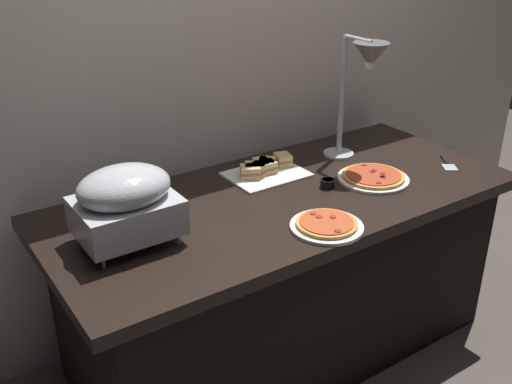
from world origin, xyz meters
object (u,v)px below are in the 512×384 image
object	(u,v)px
heat_lamp	(364,68)
sauce_cup_near	(328,183)
chafing_dish	(126,202)
pizza_plate_front	(373,177)
serving_spatula	(447,164)
pizza_plate_center	(327,225)
sandwich_platter	(264,169)

from	to	relation	value
heat_lamp	sauce_cup_near	xyz separation A→B (m)	(-0.27, -0.12, -0.41)
chafing_dish	heat_lamp	world-z (taller)	heat_lamp
chafing_dish	sauce_cup_near	bearing A→B (deg)	-2.47
chafing_dish	pizza_plate_front	world-z (taller)	chafing_dish
serving_spatula	heat_lamp	bearing A→B (deg)	144.41
chafing_dish	heat_lamp	distance (m)	1.15
heat_lamp	pizza_plate_front	bearing A→B (deg)	-111.82
serving_spatula	sauce_cup_near	bearing A→B (deg)	169.10
chafing_dish	pizza_plate_center	size ratio (longest dim) A/B	1.26
sandwich_platter	pizza_plate_center	bearing A→B (deg)	-99.83
heat_lamp	sauce_cup_near	bearing A→B (deg)	-156.68
pizza_plate_front	sauce_cup_near	size ratio (longest dim) A/B	5.10
sandwich_platter	sauce_cup_near	size ratio (longest dim) A/B	5.63
heat_lamp	serving_spatula	world-z (taller)	heat_lamp
pizza_plate_center	serving_spatula	distance (m)	0.84
chafing_dish	serving_spatula	size ratio (longest dim) A/B	2.07
sandwich_platter	pizza_plate_front	bearing A→B (deg)	-41.46
chafing_dish	sauce_cup_near	xyz separation A→B (m)	(0.84, -0.04, -0.13)
chafing_dish	sauce_cup_near	world-z (taller)	chafing_dish
heat_lamp	pizza_plate_front	distance (m)	0.45
chafing_dish	sandwich_platter	xyz separation A→B (m)	(0.70, 0.21, -0.13)
pizza_plate_center	sauce_cup_near	xyz separation A→B (m)	(0.23, 0.26, 0.01)
pizza_plate_front	serving_spatula	world-z (taller)	pizza_plate_front
heat_lamp	pizza_plate_center	xyz separation A→B (m)	(-0.50, -0.38, -0.42)
heat_lamp	sandwich_platter	size ratio (longest dim) A/B	1.67
heat_lamp	sandwich_platter	bearing A→B (deg)	162.21
chafing_dish	sandwich_platter	bearing A→B (deg)	16.85
heat_lamp	serving_spatula	bearing A→B (deg)	-35.59
chafing_dish	serving_spatula	bearing A→B (deg)	-6.00
pizza_plate_center	chafing_dish	bearing A→B (deg)	154.05
chafing_dish	sandwich_platter	size ratio (longest dim) A/B	1.00
chafing_dish	sauce_cup_near	size ratio (longest dim) A/B	5.65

